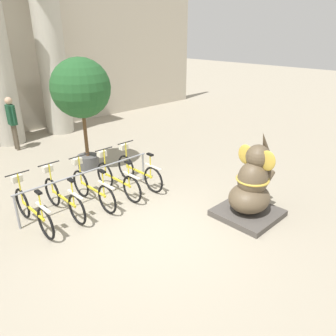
{
  "coord_description": "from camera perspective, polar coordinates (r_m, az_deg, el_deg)",
  "views": [
    {
      "loc": [
        -3.67,
        -4.1,
        3.71
      ],
      "look_at": [
        0.73,
        0.42,
        1.0
      ],
      "focal_mm": 35.0,
      "sensor_mm": 36.0,
      "label": 1
    }
  ],
  "objects": [
    {
      "name": "person_pedestrian",
      "position": [
        11.68,
        -25.55,
        7.77
      ],
      "size": [
        0.23,
        0.47,
        1.73
      ],
      "color": "brown",
      "rests_on": "ground_plane"
    },
    {
      "name": "bicycle_1",
      "position": [
        7.33,
        -17.87,
        -4.79
      ],
      "size": [
        0.48,
        1.74,
        1.04
      ],
      "color": "black",
      "rests_on": "ground_plane"
    },
    {
      "name": "potted_tree",
      "position": [
        9.1,
        -14.91,
        12.86
      ],
      "size": [
        1.57,
        1.57,
        3.05
      ],
      "color": "#4C4C4C",
      "rests_on": "ground_plane"
    },
    {
      "name": "bicycle_0",
      "position": [
        7.07,
        -22.59,
        -6.61
      ],
      "size": [
        0.48,
        1.74,
        1.04
      ],
      "color": "black",
      "rests_on": "ground_plane"
    },
    {
      "name": "elephant_statue",
      "position": [
        7.04,
        14.32,
        -3.56
      ],
      "size": [
        1.21,
        1.21,
        1.84
      ],
      "color": "#4C4742",
      "rests_on": "ground_plane"
    },
    {
      "name": "bicycle_4",
      "position": [
        8.29,
        -5.26,
        -0.37
      ],
      "size": [
        0.48,
        1.74,
        1.04
      ],
      "color": "black",
      "rests_on": "ground_plane"
    },
    {
      "name": "column_right",
      "position": [
        13.01,
        -19.55,
        17.17
      ],
      "size": [
        1.23,
        1.23,
        5.16
      ],
      "color": "#BCB7A8",
      "rests_on": "ground_plane"
    },
    {
      "name": "bicycle_2",
      "position": [
        7.56,
        -13.09,
        -3.35
      ],
      "size": [
        0.48,
        1.74,
        1.04
      ],
      "color": "black",
      "rests_on": "ground_plane"
    },
    {
      "name": "ground_plane",
      "position": [
        6.64,
        -2.01,
        -10.77
      ],
      "size": [
        60.0,
        60.0,
        0.0
      ],
      "primitive_type": "plane",
      "color": "#9E937F"
    },
    {
      "name": "bike_rack",
      "position": [
        7.59,
        -13.78,
        -1.71
      ],
      "size": [
        3.33,
        0.05,
        0.77
      ],
      "color": "gray",
      "rests_on": "ground_plane"
    },
    {
      "name": "bicycle_3",
      "position": [
        7.89,
        -8.92,
        -1.83
      ],
      "size": [
        0.48,
        1.74,
        1.04
      ],
      "color": "black",
      "rests_on": "ground_plane"
    }
  ]
}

